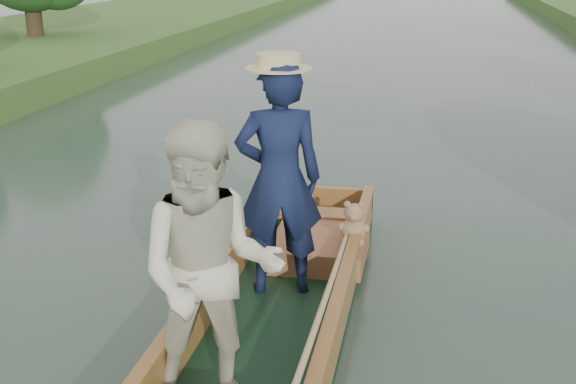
# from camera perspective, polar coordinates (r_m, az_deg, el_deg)

# --- Properties ---
(ground) EXTENTS (120.00, 120.00, 0.00)m
(ground) POSITION_cam_1_polar(r_m,az_deg,el_deg) (5.64, -1.20, -11.12)
(ground) COLOR #283D30
(ground) RESTS_ON ground
(punt) EXTENTS (1.27, 5.07, 2.03)m
(punt) POSITION_cam_1_polar(r_m,az_deg,el_deg) (5.15, -2.38, -5.26)
(punt) COLOR black
(punt) RESTS_ON ground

